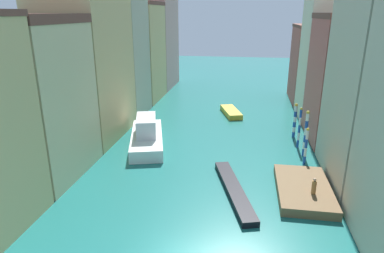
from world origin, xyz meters
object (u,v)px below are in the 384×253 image
(mooring_pole_3, at_px, (295,120))
(vaporetto_white, at_px, (147,135))
(mooring_pole_2, at_px, (299,127))
(waterfront_dock, at_px, (303,189))
(mooring_pole_1, at_px, (306,133))
(motorboat_0, at_px, (231,112))
(person_on_dock, at_px, (314,187))
(gondola_black, at_px, (234,190))
(mooring_pole_0, at_px, (306,146))

(mooring_pole_3, height_order, vaporetto_white, mooring_pole_3)
(mooring_pole_2, xyz_separation_m, mooring_pole_3, (-0.06, 3.39, -0.20))
(waterfront_dock, distance_m, mooring_pole_1, 8.56)
(mooring_pole_1, height_order, vaporetto_white, mooring_pole_1)
(motorboat_0, bearing_deg, vaporetto_white, -122.84)
(waterfront_dock, relative_size, person_on_dock, 5.66)
(mooring_pole_3, relative_size, vaporetto_white, 0.38)
(person_on_dock, xyz_separation_m, vaporetto_white, (-16.56, 9.90, -0.22))
(waterfront_dock, bearing_deg, gondola_black, -172.16)
(waterfront_dock, xyz_separation_m, gondola_black, (-5.74, -0.79, -0.12))
(mooring_pole_1, xyz_separation_m, mooring_pole_3, (-0.37, 5.70, -0.36))
(mooring_pole_1, distance_m, mooring_pole_3, 5.72)
(mooring_pole_3, bearing_deg, mooring_pole_0, -89.27)
(waterfront_dock, xyz_separation_m, mooring_pole_3, (0.82, 13.89, 1.79))
(mooring_pole_1, relative_size, vaporetto_white, 0.45)
(mooring_pole_2, bearing_deg, mooring_pole_1, -82.48)
(mooring_pole_0, xyz_separation_m, mooring_pole_1, (0.26, 2.32, 0.55))
(mooring_pole_2, bearing_deg, mooring_pole_3, 91.04)
(mooring_pole_1, height_order, motorboat_0, mooring_pole_1)
(person_on_dock, height_order, vaporetto_white, vaporetto_white)
(waterfront_dock, height_order, mooring_pole_2, mooring_pole_2)
(mooring_pole_2, height_order, gondola_black, mooring_pole_2)
(person_on_dock, bearing_deg, mooring_pole_3, 88.86)
(mooring_pole_2, distance_m, vaporetto_white, 17.07)
(mooring_pole_1, relative_size, mooring_pole_2, 1.07)
(mooring_pole_0, bearing_deg, vaporetto_white, 170.91)
(mooring_pole_1, distance_m, vaporetto_white, 17.28)
(gondola_black, bearing_deg, waterfront_dock, 7.84)
(waterfront_dock, xyz_separation_m, person_on_dock, (0.52, -1.31, 1.00))
(person_on_dock, distance_m, mooring_pole_3, 15.23)
(mooring_pole_2, bearing_deg, waterfront_dock, -94.79)
(gondola_black, bearing_deg, person_on_dock, -4.76)
(vaporetto_white, distance_m, gondola_black, 13.96)
(mooring_pole_2, bearing_deg, gondola_black, -120.36)
(vaporetto_white, bearing_deg, mooring_pole_2, 6.47)
(waterfront_dock, xyz_separation_m, mooring_pole_0, (0.92, 5.87, 1.60))
(mooring_pole_2, relative_size, motorboat_0, 0.73)
(mooring_pole_3, bearing_deg, mooring_pole_2, -88.96)
(mooring_pole_2, bearing_deg, mooring_pole_0, -89.49)
(mooring_pole_1, bearing_deg, mooring_pole_0, -96.50)
(mooring_pole_3, bearing_deg, gondola_black, -114.06)
(person_on_dock, relative_size, mooring_pole_0, 0.35)
(mooring_pole_1, bearing_deg, waterfront_dock, -98.23)
(waterfront_dock, xyz_separation_m, mooring_pole_1, (1.19, 8.20, 2.15))
(vaporetto_white, xyz_separation_m, motorboat_0, (8.87, 13.74, -0.77))
(person_on_dock, bearing_deg, waterfront_dock, 111.54)
(mooring_pole_1, bearing_deg, vaporetto_white, 178.69)
(mooring_pole_0, bearing_deg, mooring_pole_2, 90.51)
(person_on_dock, bearing_deg, mooring_pole_0, 86.79)
(person_on_dock, xyz_separation_m, mooring_pole_2, (0.36, 11.82, 0.99))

